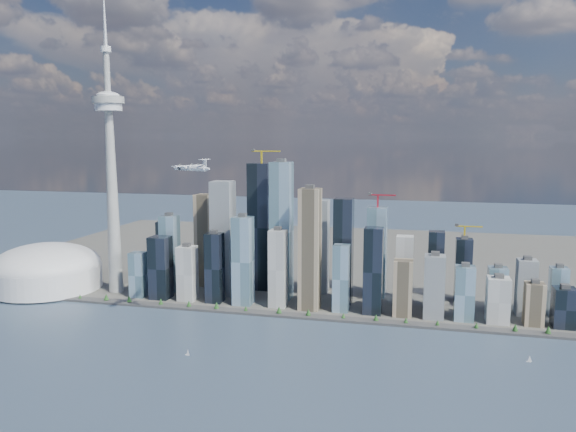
% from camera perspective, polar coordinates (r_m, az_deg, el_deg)
% --- Properties ---
extents(ground, '(4000.00, 4000.00, 0.00)m').
position_cam_1_polar(ground, '(717.71, -8.53, -15.87)').
color(ground, '#324359').
rests_on(ground, ground).
extents(seawall, '(1100.00, 22.00, 4.00)m').
position_cam_1_polar(seawall, '(937.93, -2.73, -9.84)').
color(seawall, '#383838').
rests_on(seawall, ground).
extents(land, '(1400.00, 900.00, 3.00)m').
position_cam_1_polar(land, '(1361.39, 2.59, -4.19)').
color(land, '#4C4C47').
rests_on(land, ground).
extents(shoreline_trees, '(960.53, 7.20, 8.80)m').
position_cam_1_polar(shoreline_trees, '(935.87, -2.73, -9.44)').
color(shoreline_trees, '#3F2D1E').
rests_on(shoreline_trees, seawall).
extents(skyscraper_cluster, '(736.00, 142.00, 264.68)m').
position_cam_1_polar(skyscraper_cluster, '(984.77, 2.00, -4.13)').
color(skyscraper_cluster, black).
rests_on(skyscraper_cluster, land).
extents(needle_tower, '(56.00, 56.00, 550.50)m').
position_cam_1_polar(needle_tower, '(1070.89, -17.54, 4.79)').
color(needle_tower, gray).
rests_on(needle_tower, land).
extents(dome_stadium, '(200.00, 200.00, 86.00)m').
position_cam_1_polar(dome_stadium, '(1167.21, -23.31, -5.01)').
color(dome_stadium, silver).
rests_on(dome_stadium, land).
extents(airplane, '(67.66, 60.56, 17.02)m').
position_cam_1_polar(airplane, '(803.02, -9.84, 4.87)').
color(airplane, white).
rests_on(airplane, ground).
extents(sailboat_west, '(7.10, 3.14, 9.82)m').
position_cam_1_polar(sailboat_west, '(783.59, -10.16, -13.55)').
color(sailboat_west, white).
rests_on(sailboat_west, ground).
extents(sailboat_east, '(6.80, 2.27, 9.41)m').
position_cam_1_polar(sailboat_east, '(814.15, 23.31, -13.27)').
color(sailboat_east, white).
rests_on(sailboat_east, ground).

